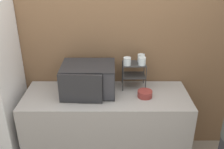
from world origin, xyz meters
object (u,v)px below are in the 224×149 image
Objects in this scene: dish_rack at (134,70)px; glass_back_right at (142,58)px; glass_front_left at (128,61)px; microwave at (89,79)px; glass_front_right at (142,61)px; bowl at (145,94)px.

glass_back_right is (0.08, 0.05, 0.13)m from dish_rack.
microwave is at bearing -169.58° from glass_front_left.
glass_back_right is at bearing 89.97° from glass_front_right.
glass_front_right reaches higher than microwave.
glass_front_left is 0.55× the size of bowl.
glass_back_right reaches higher than microwave.
glass_front_right is (0.08, -0.05, 0.13)m from dish_rack.
glass_front_left is 1.00× the size of glass_back_right.
glass_front_left and glass_front_right have the same top height.
bowl is at bearing -81.77° from glass_front_right.
dish_rack is 3.46× the size of glass_front_right.
glass_front_left is 0.41m from bowl.
glass_back_right is at bearing 30.31° from dish_rack.
microwave is 6.62× the size of glass_front_left.
bowl is at bearing -42.97° from glass_front_left.
bowl is (0.62, -0.10, -0.13)m from microwave.
glass_front_left is at bearing -178.58° from glass_front_right.
bowl is (0.19, -0.18, -0.31)m from glass_front_left.
glass_front_right is at bearing -30.35° from dish_rack.
glass_front_left is 0.16m from glass_front_right.
glass_front_right is (-0.00, -0.09, 0.00)m from glass_back_right.
microwave is at bearing -163.36° from glass_back_right.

